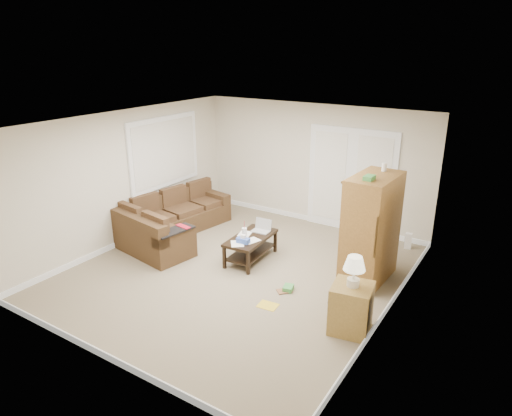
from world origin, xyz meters
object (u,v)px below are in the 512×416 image
Objects in this scene: coffee_table at (251,247)px; tv_armoire at (371,228)px; sectional_sofa at (168,224)px; side_cabinet at (351,304)px.

tv_armoire is (1.96, 0.44, 0.63)m from coffee_table.
coffee_table is at bearing 11.67° from sectional_sofa.
sectional_sofa is 2.51× the size of side_cabinet.
coffee_table is 2.10m from tv_armoire.
sectional_sofa is 4.27m from side_cabinet.
coffee_table is 0.60× the size of tv_armoire.
coffee_table is 1.03× the size of side_cabinet.
tv_armoire is (3.85, 0.51, 0.57)m from sectional_sofa.
side_cabinet is (4.15, -1.01, 0.09)m from sectional_sofa.
tv_armoire is 1.62m from side_cabinet.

